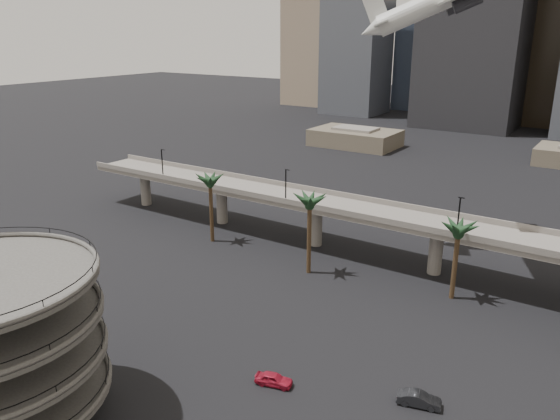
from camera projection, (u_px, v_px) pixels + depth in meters
The scene contains 5 objects.
overpass at pixel (373, 218), 91.61m from camera, with size 130.00×9.30×14.70m.
palm_trees at pixel (426, 221), 78.09m from camera, with size 76.40×18.40×14.00m.
low_buildings at pixel (520, 155), 158.37m from camera, with size 135.00×27.50×6.80m.
car_a at pixel (274, 379), 60.14m from camera, with size 1.70×4.21×1.44m, color #B21932.
car_b at pixel (419, 399), 56.81m from camera, with size 1.60×4.59×1.51m, color black.
Camera 1 is at (34.91, -25.76, 37.35)m, focal length 35.00 mm.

